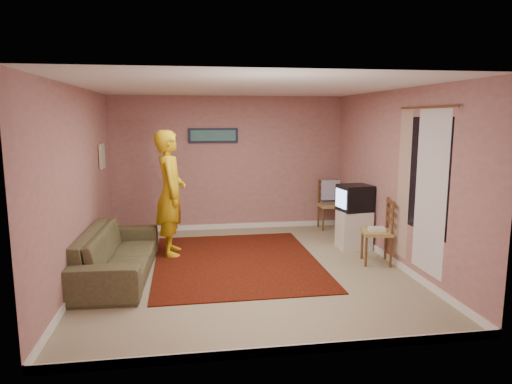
{
  "coord_description": "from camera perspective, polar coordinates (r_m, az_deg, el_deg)",
  "views": [
    {
      "loc": [
        -0.82,
        -6.35,
        2.19
      ],
      "look_at": [
        0.24,
        0.6,
        1.04
      ],
      "focal_mm": 32.0,
      "sensor_mm": 36.0,
      "label": 1
    }
  ],
  "objects": [
    {
      "name": "window",
      "position": [
        6.29,
        20.51,
        1.95
      ],
      "size": [
        0.01,
        1.1,
        1.5
      ],
      "primitive_type": "cube",
      "color": "black",
      "rests_on": "wall_right"
    },
    {
      "name": "wall_front",
      "position": [
        4.03,
        3.25,
        -3.48
      ],
      "size": [
        4.5,
        0.02,
        2.6
      ],
      "primitive_type": "cube",
      "color": "#B9797D",
      "rests_on": "ground"
    },
    {
      "name": "dvd_player",
      "position": [
        9.15,
        9.26,
        -1.33
      ],
      "size": [
        0.36,
        0.26,
        0.06
      ],
      "primitive_type": "cube",
      "rotation": [
        0.0,
        0.0,
        -0.03
      ],
      "color": "#AAAAAE",
      "rests_on": "chair_a"
    },
    {
      "name": "sofa",
      "position": [
        6.66,
        -16.95,
        -7.32
      ],
      "size": [
        0.98,
        2.31,
        0.66
      ],
      "primitive_type": "imported",
      "rotation": [
        0.0,
        0.0,
        1.53
      ],
      "color": "brown",
      "rests_on": "ground"
    },
    {
      "name": "curtain_sheer",
      "position": [
        6.18,
        20.97,
        -0.07
      ],
      "size": [
        0.01,
        0.75,
        2.1
      ],
      "primitive_type": "cube",
      "color": "white",
      "rests_on": "wall_right"
    },
    {
      "name": "baseboard_left",
      "position": [
        6.85,
        -20.51,
        -9.53
      ],
      "size": [
        0.02,
        5.0,
        0.1
      ],
      "primitive_type": "cube",
      "color": "white",
      "rests_on": "ground"
    },
    {
      "name": "baseboard_back",
      "position": [
        9.13,
        -3.33,
        -4.28
      ],
      "size": [
        4.5,
        0.02,
        0.1
      ],
      "primitive_type": "cube",
      "color": "white",
      "rests_on": "ground"
    },
    {
      "name": "picture_back",
      "position": [
        8.83,
        -5.38,
        7.05
      ],
      "size": [
        0.95,
        0.04,
        0.28
      ],
      "color": "#121933",
      "rests_on": "wall_back"
    },
    {
      "name": "wall_left",
      "position": [
        6.57,
        -21.21,
        0.87
      ],
      "size": [
        0.02,
        5.0,
        2.6
      ],
      "primitive_type": "cube",
      "color": "#B9797D",
      "rests_on": "ground"
    },
    {
      "name": "person",
      "position": [
        7.37,
        -10.64,
        -0.16
      ],
      "size": [
        0.5,
        0.74,
        2.0
      ],
      "primitive_type": "imported",
      "rotation": [
        0.0,
        0.0,
        1.6
      ],
      "color": "gold",
      "rests_on": "ground"
    },
    {
      "name": "chair_a",
      "position": [
        9.13,
        9.27,
        -0.93
      ],
      "size": [
        0.44,
        0.42,
        0.52
      ],
      "rotation": [
        0.0,
        0.0,
        -0.01
      ],
      "color": "#A59250",
      "rests_on": "ground"
    },
    {
      "name": "crt_tv",
      "position": [
        7.79,
        12.23,
        -0.72
      ],
      "size": [
        0.56,
        0.52,
        0.44
      ],
      "rotation": [
        0.0,
        0.0,
        0.13
      ],
      "color": "black",
      "rests_on": "tv_cabinet"
    },
    {
      "name": "curtain_rod",
      "position": [
        6.23,
        20.61,
        9.91
      ],
      "size": [
        0.02,
        1.4,
        0.02
      ],
      "primitive_type": "cylinder",
      "rotation": [
        1.57,
        0.0,
        0.0
      ],
      "color": "brown",
      "rests_on": "wall_right"
    },
    {
      "name": "area_rug",
      "position": [
        7.09,
        -2.45,
        -8.63
      ],
      "size": [
        2.49,
        3.1,
        0.02
      ],
      "primitive_type": "cube",
      "rotation": [
        0.0,
        0.0,
        0.01
      ],
      "color": "black",
      "rests_on": "ground"
    },
    {
      "name": "baseboard_right",
      "position": [
        7.36,
        16.44,
        -7.99
      ],
      "size": [
        0.02,
        5.0,
        0.1
      ],
      "primitive_type": "cube",
      "color": "white",
      "rests_on": "ground"
    },
    {
      "name": "ceiling",
      "position": [
        6.41,
        -1.38,
        12.96
      ],
      "size": [
        4.5,
        5.0,
        0.02
      ],
      "primitive_type": "cube",
      "color": "white",
      "rests_on": "wall_back"
    },
    {
      "name": "wall_right",
      "position": [
        7.1,
        16.97,
        1.69
      ],
      "size": [
        0.02,
        5.0,
        2.6
      ],
      "primitive_type": "cube",
      "color": "#B9797D",
      "rests_on": "ground"
    },
    {
      "name": "blue_throw",
      "position": [
        9.1,
        9.3,
        0.24
      ],
      "size": [
        0.37,
        0.05,
        0.39
      ],
      "primitive_type": "cube",
      "color": "#7F95D1",
      "rests_on": "chair_a"
    },
    {
      "name": "game_console",
      "position": [
        7.13,
        14.88,
        -4.49
      ],
      "size": [
        0.27,
        0.22,
        0.05
      ],
      "primitive_type": "cube",
      "rotation": [
        0.0,
        0.0,
        -0.2
      ],
      "color": "white",
      "rests_on": "chair_b"
    },
    {
      "name": "ground",
      "position": [
        6.76,
        -1.3,
        -9.6
      ],
      "size": [
        5.0,
        5.0,
        0.0
      ],
      "primitive_type": "plane",
      "color": "tan",
      "rests_on": "ground"
    },
    {
      "name": "baseboard_front",
      "position": [
        4.49,
        3.06,
        -19.22
      ],
      "size": [
        4.5,
        0.02,
        0.1
      ],
      "primitive_type": "cube",
      "color": "white",
      "rests_on": "ground"
    },
    {
      "name": "chair_b",
      "position": [
        7.11,
        14.9,
        -3.91
      ],
      "size": [
        0.51,
        0.53,
        0.54
      ],
      "rotation": [
        0.0,
        0.0,
        -1.79
      ],
      "color": "#A59250",
      "rests_on": "ground"
    },
    {
      "name": "tv_cabinet",
      "position": [
        7.9,
        12.12,
        -4.59
      ],
      "size": [
        0.51,
        0.46,
        0.65
      ],
      "primitive_type": "cube",
      "color": "white",
      "rests_on": "ground"
    },
    {
      "name": "curtain_floral",
      "position": [
        6.79,
        17.96,
        0.88
      ],
      "size": [
        0.01,
        0.35,
        2.1
      ],
      "primitive_type": "cube",
      "color": "beige",
      "rests_on": "wall_right"
    },
    {
      "name": "wall_back",
      "position": [
        8.93,
        -3.41,
        3.56
      ],
      "size": [
        4.5,
        0.02,
        2.6
      ],
      "primitive_type": "cube",
      "color": "#B9797D",
      "rests_on": "ground"
    },
    {
      "name": "picture_left",
      "position": [
        8.09,
        -18.68,
        4.27
      ],
      "size": [
        0.04,
        0.38,
        0.42
      ],
      "color": "beige",
      "rests_on": "wall_left"
    }
  ]
}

